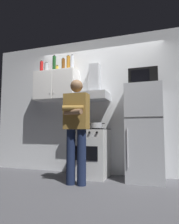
{
  "coord_description": "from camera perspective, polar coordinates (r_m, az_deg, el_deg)",
  "views": [
    {
      "loc": [
        1.13,
        -3.35,
        0.82
      ],
      "look_at": [
        0.0,
        0.0,
        1.15
      ],
      "focal_mm": 33.05,
      "sensor_mm": 36.0,
      "label": 1
    }
  ],
  "objects": [
    {
      "name": "stove_oven",
      "position": [
        3.81,
        0.49,
        -11.17
      ],
      "size": [
        0.6,
        0.62,
        0.87
      ],
      "color": "silver",
      "rests_on": "ground_plane"
    },
    {
      "name": "bottle_spice_jar",
      "position": [
        4.39,
        -8.96,
        11.81
      ],
      "size": [
        0.06,
        0.06,
        0.13
      ],
      "color": "gold",
      "rests_on": "upper_cabinet"
    },
    {
      "name": "bottle_liquor_amber",
      "position": [
        4.31,
        -5.88,
        13.33
      ],
      "size": [
        0.07,
        0.07,
        0.31
      ],
      "color": "#B7721E",
      "rests_on": "upper_cabinet"
    },
    {
      "name": "microwave",
      "position": [
        3.74,
        14.71,
        9.08
      ],
      "size": [
        0.48,
        0.37,
        0.28
      ],
      "color": "black",
      "rests_on": "refrigerator"
    },
    {
      "name": "upper_cabinet",
      "position": [
        4.32,
        -9.2,
        7.16
      ],
      "size": [
        0.9,
        0.37,
        0.6
      ],
      "color": "white"
    },
    {
      "name": "bottle_wine_green",
      "position": [
        4.49,
        -9.74,
        12.95
      ],
      "size": [
        0.07,
        0.07,
        0.36
      ],
      "color": "#19471E",
      "rests_on": "upper_cabinet"
    },
    {
      "name": "person_standing",
      "position": [
        3.24,
        -3.7,
        -3.89
      ],
      "size": [
        0.38,
        0.33,
        1.64
      ],
      "color": "#192342",
      "rests_on": "ground_plane"
    },
    {
      "name": "refrigerator",
      "position": [
        3.61,
        15.04,
        -5.47
      ],
      "size": [
        0.6,
        0.62,
        1.6
      ],
      "color": "silver",
      "rests_on": "ground_plane"
    },
    {
      "name": "bottle_soda_red",
      "position": [
        4.6,
        -13.13,
        11.98
      ],
      "size": [
        0.07,
        0.07,
        0.27
      ],
      "color": "red",
      "rests_on": "upper_cabinet"
    },
    {
      "name": "range_hood",
      "position": [
        3.99,
        1.05,
        5.91
      ],
      "size": [
        0.6,
        0.44,
        0.75
      ],
      "color": "#B7BABF"
    },
    {
      "name": "bottle_beer_brown",
      "position": [
        4.34,
        -7.29,
        12.89
      ],
      "size": [
        0.07,
        0.07,
        0.26
      ],
      "color": "brown",
      "rests_on": "upper_cabinet"
    },
    {
      "name": "back_wall_tiled",
      "position": [
        4.14,
        2.65,
        2.02
      ],
      "size": [
        4.8,
        0.1,
        2.7
      ],
      "primitive_type": "cube",
      "color": "white",
      "rests_on": "ground_plane"
    },
    {
      "name": "bottle_canister_steel",
      "position": [
        4.54,
        -11.79,
        11.88
      ],
      "size": [
        0.1,
        0.1,
        0.22
      ],
      "color": "#B2B5BA",
      "rests_on": "upper_cabinet"
    },
    {
      "name": "bottle_vodka_clear",
      "position": [
        4.27,
        -4.82,
        13.48
      ],
      "size": [
        0.07,
        0.07,
        0.31
      ],
      "color": "silver",
      "rests_on": "upper_cabinet"
    },
    {
      "name": "ground_plane",
      "position": [
        3.63,
        0.0,
        -18.38
      ],
      "size": [
        7.0,
        7.0,
        0.0
      ],
      "primitive_type": "plane",
      "color": "#4C4C51"
    },
    {
      "name": "cooking_pot",
      "position": [
        3.64,
        1.85,
        -3.73
      ],
      "size": [
        0.31,
        0.21,
        0.09
      ],
      "color": "#B7BABF",
      "rests_on": "stove_oven"
    }
  ]
}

